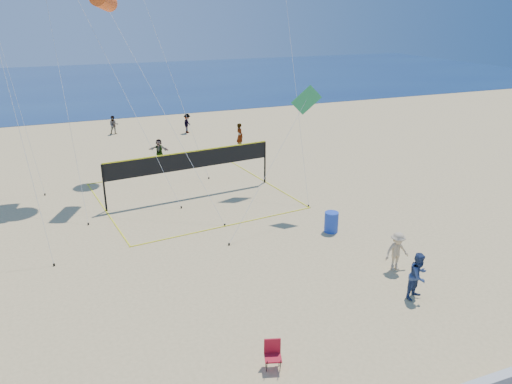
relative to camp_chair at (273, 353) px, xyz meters
name	(u,v)px	position (x,y,z in m)	size (l,w,h in m)	color
ground	(240,382)	(-1.10, -0.22, -0.50)	(120.00, 120.00, 0.00)	#D9B97A
ocean	(82,84)	(-1.10, 61.78, -0.48)	(140.00, 50.00, 0.03)	navy
bystander_a	(418,276)	(6.27, 1.48, 0.37)	(0.85, 0.66, 1.75)	navy
bystander_b	(397,251)	(6.83, 3.43, 0.30)	(1.03, 0.59, 1.59)	tan
far_person_1	(159,150)	(1.24, 21.86, 0.24)	(1.37, 0.44, 1.48)	gray
far_person_2	(240,136)	(7.37, 22.72, 0.44)	(0.69, 0.45, 1.88)	gray
far_person_3	(114,125)	(-0.65, 30.74, 0.26)	(0.74, 0.57, 1.52)	gray
far_person_4	(187,123)	(5.04, 28.93, 0.29)	(1.02, 0.59, 1.58)	gray
camp_chair	(273,353)	(0.00, 0.00, 0.00)	(0.59, 0.69, 0.99)	#AF1424
trash_barrel	(331,222)	(6.26, 7.51, -0.02)	(0.64, 0.64, 0.96)	blue
volleyball_net	(190,165)	(1.50, 14.52, 1.25)	(10.51, 10.38, 2.54)	black
kite_2	(104,1)	(-1.94, 16.89, 9.58)	(4.67, 8.11, 10.66)	#EB5317
kite_4	(302,108)	(5.96, 10.23, 4.80)	(5.59, 2.76, 6.37)	#248D4E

